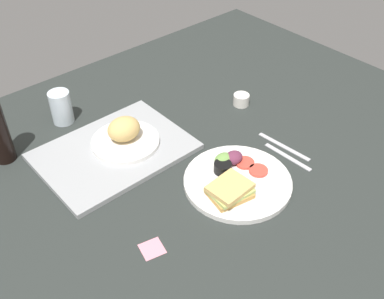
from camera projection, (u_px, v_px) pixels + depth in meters
ground_plane at (194, 171)px, 135.64cm from camera, size 190.00×150.00×3.00cm
serving_tray at (114, 151)px, 139.22cm from camera, size 45.04×33.05×1.60cm
bread_plate_near at (125, 135)px, 139.47cm from camera, size 21.22×21.22×8.52cm
plate_with_salad at (235, 180)px, 128.17cm from camera, size 30.93×30.93×5.40cm
drinking_glass at (61, 107)px, 149.19cm from camera, size 7.06×7.06×11.26cm
espresso_cup at (241, 100)px, 159.20cm from camera, size 5.60×5.60×4.00cm
fork at (288, 157)px, 138.13cm from camera, size 2.02×17.04×0.50cm
knife at (284, 146)px, 141.96cm from camera, size 2.85×19.05×0.50cm
sticky_note at (152, 249)px, 111.48cm from camera, size 6.75×6.75×0.12cm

